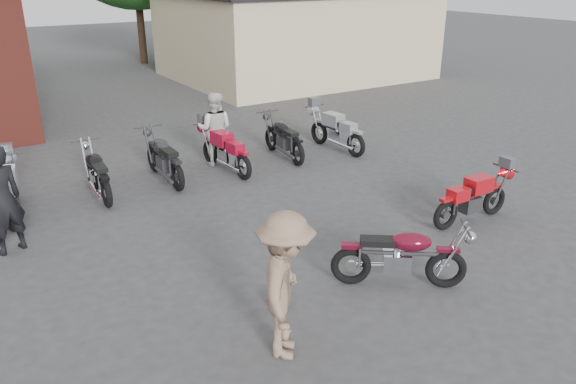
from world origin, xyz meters
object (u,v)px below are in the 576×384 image
vintage_motorcycle (402,252)px  person_dark (2,200)px  row_bike_2 (97,170)px  row_bike_4 (225,148)px  row_bike_5 (283,136)px  person_tan (286,286)px  row_bike_3 (163,155)px  sportbike (473,196)px  person_light (215,129)px  row_bike_1 (9,189)px  helmet (277,301)px  row_bike_6 (336,129)px

vintage_motorcycle → person_dark: 6.57m
row_bike_2 → row_bike_4: size_ratio=1.00×
row_bike_5 → person_tan: bearing=152.7°
row_bike_5 → row_bike_3: bearing=93.8°
vintage_motorcycle → row_bike_2: bearing=151.7°
person_dark → row_bike_5: 6.93m
sportbike → person_light: size_ratio=1.02×
sportbike → row_bike_1: bearing=146.8°
helmet → row_bike_5: bearing=57.2°
person_light → row_bike_6: size_ratio=0.90×
vintage_motorcycle → helmet: (-1.90, 0.49, -0.45)m
helmet → row_bike_4: size_ratio=0.13×
row_bike_2 → row_bike_6: row_bike_6 is taller
sportbike → row_bike_6: 5.05m
row_bike_1 → row_bike_3: 3.25m
sportbike → row_bike_4: bearing=118.8°
vintage_motorcycle → row_bike_3: size_ratio=0.96×
person_light → row_bike_6: (3.19, -0.67, -0.32)m
helmet → vintage_motorcycle: bearing=-14.6°
row_bike_2 → row_bike_5: 4.69m
person_dark → row_bike_2: (1.97, 1.76, -0.39)m
vintage_motorcycle → person_light: (0.14, 6.70, 0.33)m
row_bike_1 → row_bike_6: bearing=-80.9°
helmet → person_tan: 1.30m
vintage_motorcycle → row_bike_1: size_ratio=1.01×
sportbike → row_bike_3: row_bike_3 is taller
person_dark → person_light: size_ratio=1.06×
row_bike_1 → vintage_motorcycle: bearing=-133.6°
helmet → row_bike_3: bearing=84.6°
person_light → row_bike_3: 1.57m
person_light → row_bike_1: (-4.72, -0.66, -0.33)m
row_bike_3 → row_bike_5: row_bike_3 is taller
vintage_motorcycle → row_bike_6: size_ratio=0.98×
person_light → row_bike_6: bearing=-157.3°
helmet → row_bike_3: size_ratio=0.13×
row_bike_4 → row_bike_5: 1.73m
vintage_motorcycle → sportbike: 2.95m
row_bike_2 → row_bike_6: (6.20, -0.16, 0.01)m
sportbike → row_bike_3: size_ratio=0.89×
person_light → row_bike_4: 0.68m
person_dark → row_bike_5: person_dark is taller
person_dark → row_bike_4: 5.24m
vintage_motorcycle → row_bike_4: size_ratio=1.01×
row_bike_6 → helmet: bearing=131.9°
sportbike → row_bike_4: 5.76m
person_tan → row_bike_5: 7.86m
sportbike → row_bike_4: (-2.68, 5.10, 0.04)m
helmet → person_tan: bearing=-115.0°
row_bike_4 → row_bike_5: size_ratio=1.00×
sportbike → row_bike_6: bearing=84.8°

